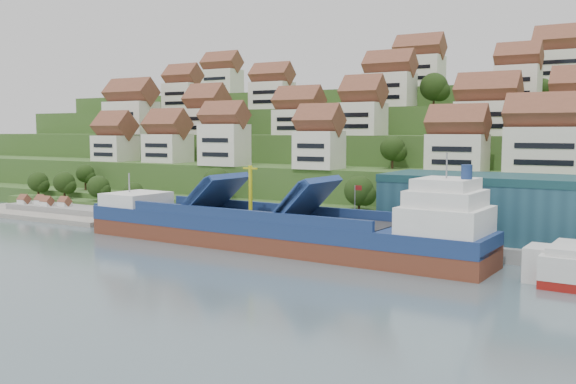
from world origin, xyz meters
The scene contains 9 objects.
ground centered at (0.00, 0.00, 0.00)m, with size 300.00×300.00×0.00m, color slate.
quay centered at (20.00, 15.00, 1.10)m, with size 180.00×14.00×2.20m, color gray.
pebble_beach centered at (-58.00, 12.00, 0.50)m, with size 45.00×20.00×1.00m, color gray.
hillside centered at (0.00, 103.55, 10.66)m, with size 260.00×128.00×31.00m.
hillside_village centered at (3.43, 58.90, 23.83)m, with size 160.14×64.08×28.63m.
hillside_trees centered at (-10.55, 46.25, 17.17)m, with size 144.63×62.36×30.45m.
flagpole centered at (18.11, 10.00, 6.88)m, with size 1.28×0.16×8.00m.
beach_huts centered at (-60.00, 10.75, 2.10)m, with size 14.40×3.70×2.20m.
cargo_ship centered at (8.64, 1.38, 3.09)m, with size 72.63×14.69×15.93m.
Camera 1 is at (61.97, -85.83, 19.19)m, focal length 40.00 mm.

